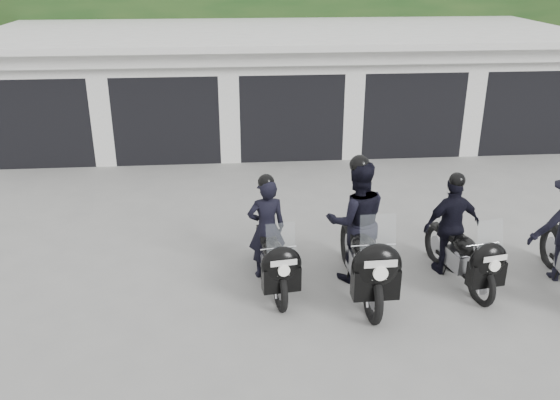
{
  "coord_description": "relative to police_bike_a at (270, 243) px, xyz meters",
  "views": [
    {
      "loc": [
        -1.54,
        -8.88,
        4.87
      ],
      "look_at": [
        -0.75,
        0.32,
        1.05
      ],
      "focal_mm": 38.0,
      "sensor_mm": 36.0,
      "label": 1
    }
  ],
  "objects": [
    {
      "name": "garage_block",
      "position": [
        0.98,
        8.69,
        0.71
      ],
      "size": [
        16.4,
        6.8,
        2.96
      ],
      "color": "silver",
      "rests_on": "ground"
    },
    {
      "name": "background_vegetation",
      "position": [
        1.35,
        13.55,
        2.05
      ],
      "size": [
        20.0,
        3.9,
        5.8
      ],
      "color": "#153513",
      "rests_on": "ground"
    },
    {
      "name": "police_bike_b",
      "position": [
        1.37,
        -0.13,
        0.19
      ],
      "size": [
        0.99,
        2.48,
        2.16
      ],
      "rotation": [
        0.0,
        0.0,
        0.02
      ],
      "color": "black",
      "rests_on": "ground"
    },
    {
      "name": "police_bike_a",
      "position": [
        0.0,
        0.0,
        0.0
      ],
      "size": [
        0.8,
        2.08,
        1.81
      ],
      "rotation": [
        0.0,
        0.0,
        0.14
      ],
      "color": "black",
      "rests_on": "ground"
    },
    {
      "name": "ground",
      "position": [
        0.98,
        0.63,
        -0.72
      ],
      "size": [
        80.0,
        80.0,
        0.0
      ],
      "primitive_type": "plane",
      "color": "gray",
      "rests_on": "ground"
    },
    {
      "name": "police_bike_c",
      "position": [
        2.98,
        -0.02,
        0.04
      ],
      "size": [
        1.06,
        2.05,
        1.79
      ],
      "rotation": [
        0.0,
        0.0,
        0.18
      ],
      "color": "black",
      "rests_on": "ground"
    }
  ]
}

